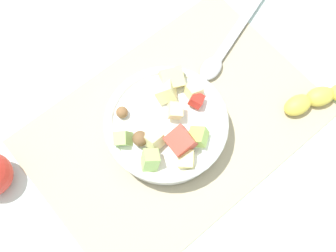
{
  "coord_description": "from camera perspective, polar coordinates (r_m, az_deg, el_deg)",
  "views": [
    {
      "loc": [
        0.19,
        0.21,
        0.75
      ],
      "look_at": [
        0.02,
        0.0,
        0.04
      ],
      "focal_mm": 46.34,
      "sensor_mm": 36.0,
      "label": 1
    }
  ],
  "objects": [
    {
      "name": "banana_whole",
      "position": [
        0.85,
        19.43,
        3.51
      ],
      "size": [
        0.15,
        0.09,
        0.04
      ],
      "color": "yellow",
      "rests_on": "ground_plane"
    },
    {
      "name": "ground_plane",
      "position": [
        0.8,
        0.86,
        -0.06
      ],
      "size": [
        2.4,
        2.4,
        0.0
      ],
      "primitive_type": "plane",
      "color": "silver"
    },
    {
      "name": "placemat",
      "position": [
        0.8,
        0.86,
        0.02
      ],
      "size": [
        0.52,
        0.36,
        0.01
      ],
      "primitive_type": "cube",
      "color": "tan",
      "rests_on": "ground_plane"
    },
    {
      "name": "serving_spoon",
      "position": [
        0.87,
        7.39,
        10.02
      ],
      "size": [
        0.23,
        0.1,
        0.01
      ],
      "color": "#B7B7BC",
      "rests_on": "placemat"
    },
    {
      "name": "salad_bowl",
      "position": [
        0.76,
        -0.01,
        -0.13
      ],
      "size": [
        0.22,
        0.22,
        0.09
      ],
      "color": "white",
      "rests_on": "placemat"
    }
  ]
}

